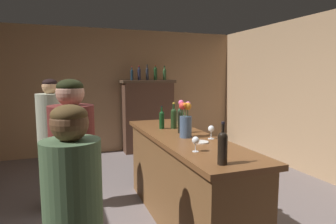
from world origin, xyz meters
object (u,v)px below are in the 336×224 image
at_px(wine_glass_front, 196,141).
at_px(display_bottle_midright, 155,73).
at_px(display_bottle_right, 165,74).
at_px(wine_bottle_syrah, 181,116).
at_px(wine_bottle_rose, 223,146).
at_px(display_bottle_midleft, 139,74).
at_px(wine_bottle_chardonnay, 162,119).
at_px(wine_glass_mid, 211,129).
at_px(bar_counter, 183,180).
at_px(display_bottle_left, 132,74).
at_px(display_cabinet, 148,114).
at_px(patron_tall, 53,140).
at_px(wine_bottle_riesling, 181,120).
at_px(wine_bottle_malbec, 174,117).
at_px(flower_arrangement, 185,120).
at_px(patron_in_grey, 74,178).
at_px(display_bottle_center, 147,73).
at_px(cheese_plate, 201,142).

bearing_deg(wine_glass_front, display_bottle_midright, 77.29).
bearing_deg(display_bottle_right, wine_bottle_syrah, -105.15).
distance_m(wine_bottle_rose, display_bottle_midleft, 4.28).
distance_m(wine_bottle_chardonnay, wine_bottle_syrah, 0.29).
relative_size(wine_bottle_rose, wine_glass_mid, 2.27).
distance_m(bar_counter, display_bottle_midleft, 3.41).
height_order(display_bottle_left, display_bottle_midright, display_bottle_midright).
relative_size(display_cabinet, patron_tall, 0.96).
bearing_deg(patron_tall, display_bottle_left, 94.10).
distance_m(wine_bottle_riesling, wine_glass_front, 0.83).
distance_m(bar_counter, wine_bottle_malbec, 0.79).
height_order(bar_counter, flower_arrangement, flower_arrangement).
distance_m(wine_bottle_rose, display_bottle_right, 4.38).
bearing_deg(patron_in_grey, display_bottle_midleft, 40.25).
bearing_deg(wine_bottle_syrah, display_bottle_right, 74.85).
height_order(display_cabinet, wine_bottle_syrah, display_cabinet).
relative_size(display_bottle_midleft, display_bottle_right, 0.97).
distance_m(wine_bottle_rose, wine_glass_mid, 0.88).
bearing_deg(display_bottle_right, display_bottle_center, -180.00).
xyz_separation_m(display_cabinet, wine_bottle_chardonnay, (-0.61, -2.68, 0.31)).
height_order(flower_arrangement, display_bottle_left, display_bottle_left).
bearing_deg(flower_arrangement, cheese_plate, -81.01).
height_order(wine_bottle_rose, cheese_plate, wine_bottle_rose).
height_order(wine_glass_mid, display_bottle_center, display_bottle_center).
bearing_deg(patron_tall, display_bottle_center, 88.76).
bearing_deg(wine_glass_mid, wine_glass_front, -132.57).
height_order(bar_counter, wine_bottle_rose, wine_bottle_rose).
bearing_deg(display_bottle_midright, wine_glass_mid, -98.11).
relative_size(wine_bottle_chardonnay, patron_in_grey, 0.17).
relative_size(wine_bottle_syrah, cheese_plate, 1.93).
bearing_deg(display_bottle_midleft, patron_tall, -125.99).
height_order(display_bottle_midright, patron_in_grey, display_bottle_midright).
height_order(display_cabinet, wine_bottle_chardonnay, display_cabinet).
height_order(wine_bottle_chardonnay, wine_bottle_rose, wine_bottle_rose).
height_order(display_bottle_center, patron_in_grey, display_bottle_center).
bearing_deg(wine_bottle_riesling, display_bottle_midright, 77.55).
distance_m(wine_bottle_syrah, display_bottle_midleft, 2.67).
height_order(display_cabinet, display_bottle_right, display_bottle_right).
relative_size(wine_bottle_chardonnay, wine_bottle_malbec, 0.88).
xyz_separation_m(display_bottle_midright, patron_in_grey, (-1.88, -3.88, -0.80)).
xyz_separation_m(bar_counter, display_bottle_center, (0.51, 3.18, 1.20)).
bearing_deg(wine_glass_mid, patron_in_grey, -161.42).
xyz_separation_m(wine_bottle_malbec, wine_bottle_rose, (-0.20, -1.50, -0.00)).
height_order(bar_counter, display_bottle_right, display_bottle_right).
distance_m(wine_bottle_riesling, display_bottle_midright, 3.14).
relative_size(bar_counter, display_bottle_right, 7.89).
relative_size(wine_bottle_syrah, display_bottle_center, 0.90).
distance_m(patron_tall, patron_in_grey, 1.56).
bearing_deg(display_bottle_midleft, wine_bottle_rose, -96.33).
bearing_deg(patron_tall, wine_bottle_malbec, 22.61).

